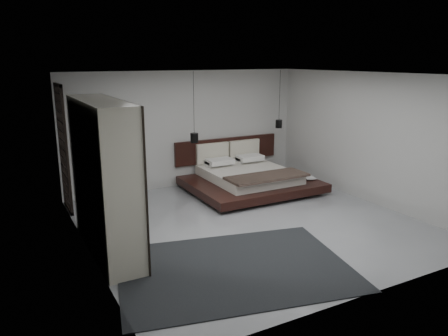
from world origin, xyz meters
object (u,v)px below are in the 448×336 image
pendant_right (279,124)px  rug (234,268)px  lattice_screen (63,149)px  bed (248,178)px  pendant_left (194,138)px  wardrobe (104,177)px

pendant_right → rug: pendant_right is taller
lattice_screen → bed: bearing=-7.7°
rug → bed: bearing=56.0°
lattice_screen → pendant_left: pendant_left is taller
lattice_screen → pendant_right: size_ratio=1.79×
bed → pendant_right: pendant_right is taller
lattice_screen → pendant_right: bearing=-0.9°
bed → rug: 4.13m
pendant_right → wardrobe: size_ratio=0.58×
pendant_right → wardrobe: 5.49m
pendant_right → bed: bearing=-158.6°
bed → wardrobe: bearing=-154.4°
rug → pendant_left: bearing=73.9°
pendant_left → wardrobe: (-2.62, -2.28, -0.06)m
bed → lattice_screen: bearing=172.3°
rug → pendant_right: bearing=48.0°
lattice_screen → rug: 4.52m
bed → pendant_right: 1.72m
bed → rug: bed is taller
lattice_screen → bed: size_ratio=0.90×
pendant_right → rug: (-3.49, -3.87, -1.45)m
lattice_screen → rug: size_ratio=0.76×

